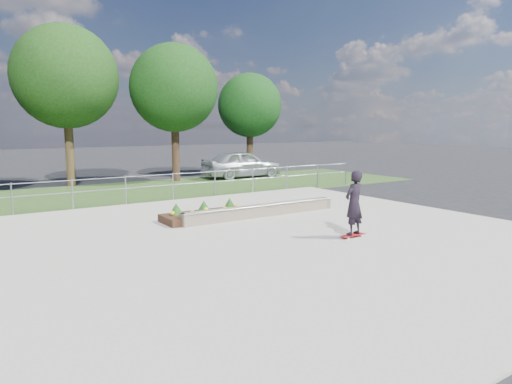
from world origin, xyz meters
TOP-DOWN VIEW (x-y plane):
  - ground at (0.00, 0.00)m, footprint 120.00×120.00m
  - grass_verge at (0.00, 11.00)m, footprint 30.00×8.00m
  - concrete_slab at (0.00, 0.00)m, footprint 15.00×15.00m
  - fence at (0.00, 7.50)m, footprint 20.06×0.06m
  - tree_mid_left at (-2.50, 15.00)m, footprint 5.25×5.25m
  - tree_mid_right at (3.00, 14.00)m, footprint 4.90×4.90m
  - tree_far_right at (9.00, 15.50)m, footprint 4.20×4.20m
  - grind_ledge at (1.12, 2.51)m, footprint 6.00×0.44m
  - planter_bed at (-0.71, 3.09)m, footprint 3.00×1.20m
  - skateboarder at (1.53, -1.38)m, footprint 0.80×0.54m
  - parked_car at (7.07, 13.43)m, footprint 5.01×2.15m

SIDE VIEW (x-z plane):
  - ground at x=0.00m, z-range 0.00..0.00m
  - grass_verge at x=0.00m, z-range 0.00..0.02m
  - concrete_slab at x=0.00m, z-range 0.00..0.06m
  - planter_bed at x=-0.71m, z-range -0.06..0.55m
  - grind_ledge at x=1.12m, z-range 0.05..0.48m
  - fence at x=0.00m, z-range 0.17..1.37m
  - parked_car at x=7.07m, z-range 0.00..1.69m
  - skateboarder at x=1.53m, z-range 0.09..1.96m
  - tree_far_right at x=9.00m, z-range 1.18..7.78m
  - tree_mid_right at x=3.00m, z-range 1.38..9.08m
  - tree_mid_left at x=-2.50m, z-range 1.48..9.73m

